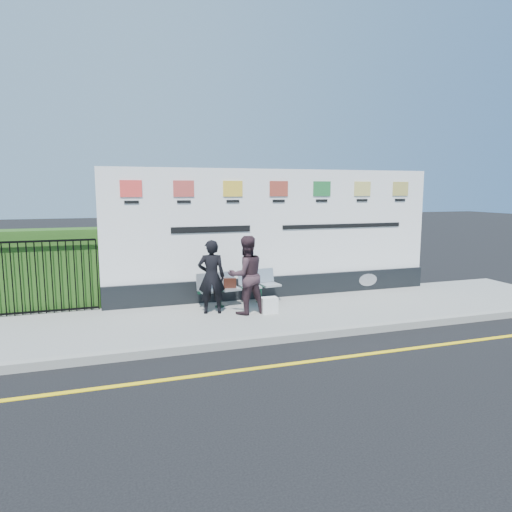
{
  "coord_description": "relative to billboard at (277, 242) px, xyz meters",
  "views": [
    {
      "loc": [
        -3.32,
        -6.16,
        2.64
      ],
      "look_at": [
        -0.33,
        2.94,
        1.25
      ],
      "focal_mm": 32.0,
      "sensor_mm": 36.0,
      "label": 1
    }
  ],
  "objects": [
    {
      "name": "ground",
      "position": [
        -0.5,
        -3.85,
        -1.42
      ],
      "size": [
        80.0,
        80.0,
        0.0
      ],
      "primitive_type": "plane",
      "color": "black"
    },
    {
      "name": "pavement",
      "position": [
        -0.5,
        -1.35,
        -1.36
      ],
      "size": [
        14.0,
        3.0,
        0.12
      ],
      "primitive_type": "cube",
      "color": "gray",
      "rests_on": "ground"
    },
    {
      "name": "kerb",
      "position": [
        -0.5,
        -2.85,
        -1.35
      ],
      "size": [
        14.0,
        0.18,
        0.14
      ],
      "primitive_type": "cube",
      "color": "gray",
      "rests_on": "ground"
    },
    {
      "name": "yellow_line",
      "position": [
        -0.5,
        -3.85,
        -1.42
      ],
      "size": [
        14.0,
        0.1,
        0.01
      ],
      "primitive_type": "cube",
      "color": "yellow",
      "rests_on": "ground"
    },
    {
      "name": "billboard",
      "position": [
        0.0,
        0.0,
        0.0
      ],
      "size": [
        8.0,
        0.3,
        3.0
      ],
      "color": "black",
      "rests_on": "pavement"
    },
    {
      "name": "hedge",
      "position": [
        -5.08,
        0.45,
        -0.45
      ],
      "size": [
        2.35,
        0.7,
        1.7
      ],
      "primitive_type": "cube",
      "color": "#285118",
      "rests_on": "pavement"
    },
    {
      "name": "railing",
      "position": [
        -5.08,
        -0.0,
        -0.53
      ],
      "size": [
        2.05,
        0.06,
        1.54
      ],
      "primitive_type": null,
      "color": "black",
      "rests_on": "pavement"
    },
    {
      "name": "bench",
      "position": [
        -1.07,
        -0.52,
        -1.1
      ],
      "size": [
        1.93,
        0.74,
        0.4
      ],
      "primitive_type": null,
      "rotation": [
        0.0,
        0.0,
        0.13
      ],
      "color": "silver",
      "rests_on": "pavement"
    },
    {
      "name": "woman_left",
      "position": [
        -1.82,
        -1.02,
        -0.54
      ],
      "size": [
        0.62,
        0.47,
        1.52
      ],
      "primitive_type": "imported",
      "rotation": [
        0.0,
        0.0,
        2.94
      ],
      "color": "black",
      "rests_on": "pavement"
    },
    {
      "name": "woman_right",
      "position": [
        -1.16,
        -1.27,
        -0.5
      ],
      "size": [
        0.87,
        0.72,
        1.61
      ],
      "primitive_type": "imported",
      "rotation": [
        0.0,
        0.0,
        3.3
      ],
      "color": "#37242A",
      "rests_on": "pavement"
    },
    {
      "name": "handbag_brown",
      "position": [
        -1.31,
        -0.55,
        -0.79
      ],
      "size": [
        0.29,
        0.16,
        0.21
      ],
      "primitive_type": "cube",
      "rotation": [
        0.0,
        0.0,
        -0.18
      ],
      "color": "black",
      "rests_on": "bench"
    },
    {
      "name": "carrier_bag_white",
      "position": [
        -0.7,
        -1.41,
        -1.13
      ],
      "size": [
        0.33,
        0.2,
        0.33
      ],
      "primitive_type": "cube",
      "color": "silver",
      "rests_on": "pavement"
    }
  ]
}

